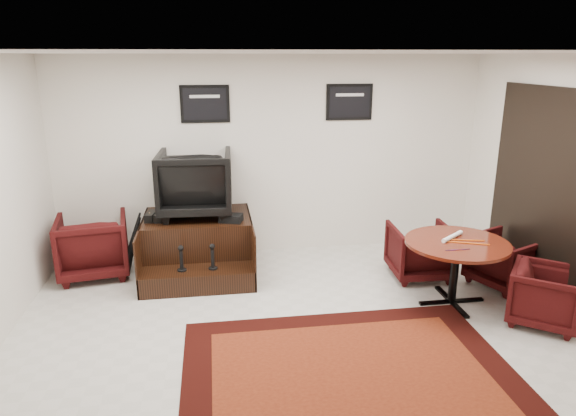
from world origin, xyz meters
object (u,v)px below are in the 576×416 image
(table_chair_corner, at_px, (546,293))
(meeting_table, at_px, (457,249))
(armchair_side, at_px, (93,243))
(table_chair_window, at_px, (504,258))
(shine_podium, at_px, (198,246))
(table_chair_back, at_px, (420,248))
(shine_chair, at_px, (195,180))

(table_chair_corner, bearing_deg, meeting_table, 89.93)
(armchair_side, height_order, table_chair_window, armchair_side)
(shine_podium, bearing_deg, table_chair_back, -12.75)
(armchair_side, distance_m, table_chair_window, 5.25)
(table_chair_back, bearing_deg, shine_chair, -12.47)
(shine_podium, distance_m, shine_chair, 0.89)
(shine_chair, height_order, table_chair_window, shine_chair)
(meeting_table, distance_m, table_chair_window, 0.98)
(armchair_side, xyz_separation_m, meeting_table, (4.28, -1.46, 0.23))
(armchair_side, distance_m, table_chair_corner, 5.44)
(table_chair_back, xyz_separation_m, table_chair_window, (0.94, -0.41, -0.02))
(meeting_table, distance_m, table_chair_corner, 1.01)
(armchair_side, relative_size, table_chair_window, 1.23)
(table_chair_window, bearing_deg, shine_podium, 50.77)
(shine_podium, relative_size, meeting_table, 1.25)
(armchair_side, xyz_separation_m, table_chair_corner, (5.04, -2.05, -0.09))
(table_chair_window, bearing_deg, meeting_table, 90.43)
(table_chair_window, bearing_deg, table_chair_back, 42.75)
(table_chair_corner, bearing_deg, shine_chair, 97.33)
(meeting_table, xyz_separation_m, table_chair_corner, (0.76, -0.59, -0.32))
(shine_podium, bearing_deg, table_chair_corner, -28.71)
(armchair_side, distance_m, meeting_table, 4.53)
(shine_podium, distance_m, table_chair_window, 3.93)
(shine_chair, xyz_separation_m, table_chair_corner, (3.69, -2.17, -0.86))
(shine_chair, distance_m, table_chair_back, 3.07)
(shine_podium, relative_size, armchair_side, 1.65)
(meeting_table, relative_size, table_chair_window, 1.62)
(shine_podium, relative_size, table_chair_corner, 2.09)
(shine_podium, bearing_deg, table_chair_window, -15.55)
(table_chair_back, bearing_deg, table_chair_window, 159.47)
(shine_podium, distance_m, table_chair_corner, 4.21)
(armchair_side, xyz_separation_m, table_chair_window, (5.13, -1.08, -0.08))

